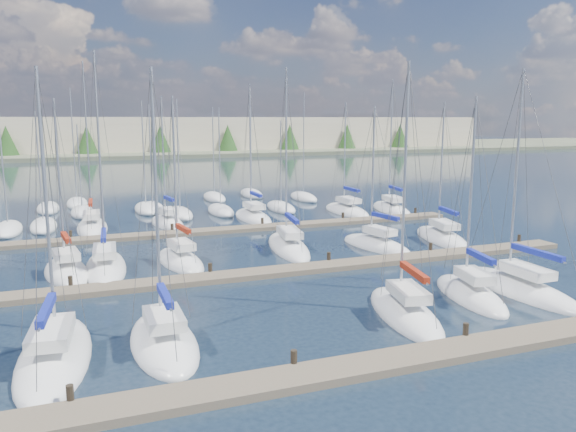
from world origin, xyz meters
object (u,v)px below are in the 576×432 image
object	(u,v)px
sailboat_n	(92,227)
sailboat_r	(391,209)
sailboat_c	(164,342)
sailboat_m	(442,238)
sailboat_o	(167,223)
sailboat_k	(288,246)
sailboat_q	(347,211)
sailboat_i	(106,267)
sailboat_b	(55,357)
sailboat_h	(67,272)
sailboat_j	(180,261)
sailboat_d	(405,313)
sailboat_e	(470,295)
sailboat_f	(518,289)
sailboat_p	(253,217)
sailboat_l	(376,245)

from	to	relation	value
sailboat_n	sailboat_r	xyz separation A→B (m)	(29.76, -0.70, -0.01)
sailboat_c	sailboat_m	distance (m)	27.56
sailboat_o	sailboat_k	bearing A→B (deg)	-69.92
sailboat_q	sailboat_i	distance (m)	28.63
sailboat_b	sailboat_h	world-z (taller)	sailboat_b
sailboat_h	sailboat_m	size ratio (longest dim) A/B	0.99
sailboat_m	sailboat_q	bearing A→B (deg)	106.22
sailboat_h	sailboat_j	distance (m)	7.10
sailboat_d	sailboat_m	size ratio (longest dim) A/B	1.12
sailboat_e	sailboat_o	world-z (taller)	sailboat_o
sailboat_n	sailboat_j	size ratio (longest dim) A/B	1.29
sailboat_d	sailboat_e	bearing A→B (deg)	25.79
sailboat_n	sailboat_f	bearing A→B (deg)	-49.65
sailboat_e	sailboat_b	bearing A→B (deg)	-166.17
sailboat_h	sailboat_i	xyz separation A→B (m)	(2.33, 0.26, 0.01)
sailboat_o	sailboat_q	world-z (taller)	sailboat_o
sailboat_b	sailboat_e	xyz separation A→B (m)	(20.79, 0.61, 0.02)
sailboat_f	sailboat_i	world-z (taller)	sailboat_i
sailboat_o	sailboat_f	bearing A→B (deg)	-69.03
sailboat_d	sailboat_n	bearing A→B (deg)	127.32
sailboat_b	sailboat_e	size ratio (longest dim) A/B	1.07
sailboat_c	sailboat_i	size ratio (longest dim) A/B	0.86
sailboat_d	sailboat_h	distance (m)	20.87
sailboat_e	sailboat_j	world-z (taller)	sailboat_j
sailboat_p	sailboat_f	bearing A→B (deg)	-75.73
sailboat_j	sailboat_i	distance (m)	4.76
sailboat_o	sailboat_m	world-z (taller)	sailboat_o
sailboat_n	sailboat_p	size ratio (longest dim) A/B	1.12
sailboat_f	sailboat_p	bearing A→B (deg)	104.19
sailboat_o	sailboat_q	distance (m)	18.46
sailboat_c	sailboat_j	world-z (taller)	sailboat_c
sailboat_e	sailboat_d	distance (m)	5.02
sailboat_d	sailboat_j	distance (m)	16.49
sailboat_k	sailboat_r	size ratio (longest dim) A/B	0.98
sailboat_e	sailboat_i	world-z (taller)	sailboat_i
sailboat_h	sailboat_q	bearing A→B (deg)	21.42
sailboat_i	sailboat_m	bearing A→B (deg)	3.15
sailboat_m	sailboat_r	xyz separation A→B (m)	(3.81, 13.96, 0.01)
sailboat_l	sailboat_j	xyz separation A→B (m)	(-14.61, 0.59, 0.01)
sailboat_n	sailboat_d	distance (m)	31.76
sailboat_d	sailboat_l	distance (m)	14.89
sailboat_d	sailboat_r	bearing A→B (deg)	72.02
sailboat_f	sailboat_k	size ratio (longest dim) A/B	0.93
sailboat_l	sailboat_e	bearing A→B (deg)	-106.32
sailboat_b	sailboat_j	xyz separation A→B (m)	(7.46, 13.58, 0.01)
sailboat_k	sailboat_q	bearing A→B (deg)	57.87
sailboat_j	sailboat_m	xyz separation A→B (m)	(20.85, -0.10, -0.01)
sailboat_p	sailboat_f	world-z (taller)	sailboat_p
sailboat_p	sailboat_q	distance (m)	10.20
sailboat_p	sailboat_d	distance (m)	28.67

